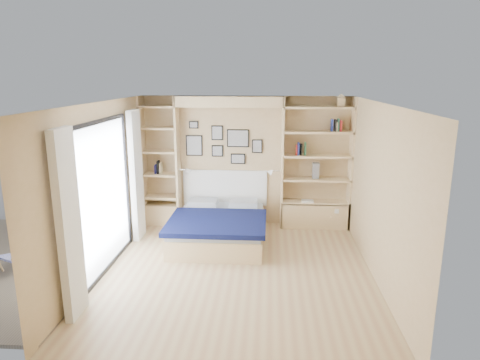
{
  "coord_description": "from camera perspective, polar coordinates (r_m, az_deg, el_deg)",
  "views": [
    {
      "loc": [
        0.45,
        -5.89,
        2.86
      ],
      "look_at": [
        -0.02,
        0.9,
        1.2
      ],
      "focal_mm": 32.0,
      "sensor_mm": 36.0,
      "label": 1
    }
  ],
  "objects": [
    {
      "name": "bed",
      "position": [
        7.62,
        -2.76,
        -6.19
      ],
      "size": [
        1.65,
        2.03,
        1.07
      ],
      "color": "beige",
      "rests_on": "ground"
    },
    {
      "name": "reading_lamps",
      "position": [
        8.12,
        -1.44,
        1.19
      ],
      "size": [
        1.92,
        0.12,
        0.15
      ],
      "color": "silver",
      "rests_on": "ground"
    },
    {
      "name": "deck_chair",
      "position": [
        7.31,
        -26.55,
        -8.11
      ],
      "size": [
        0.65,
        0.79,
        0.69
      ],
      "rotation": [
        0.0,
        0.0,
        -0.42
      ],
      "color": "tan",
      "rests_on": "ground"
    },
    {
      "name": "shelf_decor",
      "position": [
        8.07,
        8.42,
        5.15
      ],
      "size": [
        3.58,
        0.23,
        2.03
      ],
      "color": "maroon",
      "rests_on": "ground"
    },
    {
      "name": "room_shell",
      "position": [
        7.66,
        -2.41,
        0.25
      ],
      "size": [
        4.5,
        4.5,
        4.5
      ],
      "color": "tan",
      "rests_on": "ground"
    },
    {
      "name": "photo_gallery",
      "position": [
        8.26,
        -2.37,
        4.95
      ],
      "size": [
        1.48,
        0.02,
        0.82
      ],
      "color": "black",
      "rests_on": "ground"
    },
    {
      "name": "deck",
      "position": [
        7.7,
        -28.64,
        -9.88
      ],
      "size": [
        3.2,
        4.0,
        0.05
      ],
      "primitive_type": "cube",
      "color": "#756756",
      "rests_on": "ground"
    },
    {
      "name": "ground",
      "position": [
        6.56,
        -0.38,
        -12.13
      ],
      "size": [
        4.5,
        4.5,
        0.0
      ],
      "primitive_type": "plane",
      "color": "tan",
      "rests_on": "ground"
    }
  ]
}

